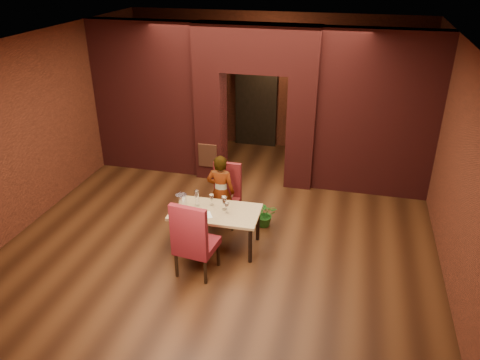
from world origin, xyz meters
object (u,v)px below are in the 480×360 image
at_px(wine_glass_c, 227,208).
at_px(person_seated, 221,192).
at_px(wine_glass_a, 212,200).
at_px(chair_near, 197,236).
at_px(potted_plant, 265,214).
at_px(dining_table, 216,228).
at_px(wine_bucket, 181,201).
at_px(wine_glass_b, 224,203).
at_px(water_bottle, 197,198).
at_px(chair_far, 224,196).

bearing_deg(wine_glass_c, person_seated, 114.16).
xyz_separation_m(person_seated, wine_glass_a, (-0.02, -0.46, 0.08)).
relative_size(chair_near, wine_glass_a, 6.45).
relative_size(person_seated, potted_plant, 2.97).
xyz_separation_m(dining_table, chair_near, (-0.08, -0.72, 0.29)).
bearing_deg(potted_plant, wine_bucket, -146.37).
bearing_deg(dining_table, person_seated, 96.81).
height_order(chair_near, person_seated, person_seated).
height_order(wine_glass_b, potted_plant, wine_glass_b).
xyz_separation_m(dining_table, wine_glass_b, (0.13, 0.08, 0.45)).
relative_size(person_seated, wine_glass_b, 5.86).
bearing_deg(wine_glass_c, wine_glass_b, 125.75).
distance_m(dining_table, wine_bucket, 0.72).
relative_size(dining_table, wine_bucket, 6.44).
bearing_deg(person_seated, wine_glass_c, 114.77).
bearing_deg(water_bottle, wine_bucket, -159.40).
bearing_deg(chair_far, wine_glass_c, -69.49).
bearing_deg(potted_plant, wine_glass_c, -118.75).
xyz_separation_m(person_seated, wine_glass_c, (0.29, -0.65, 0.08)).
distance_m(person_seated, wine_bucket, 0.80).
bearing_deg(chair_near, wine_glass_c, -104.81).
bearing_deg(wine_bucket, chair_near, -55.33).
relative_size(person_seated, wine_glass_c, 7.40).
xyz_separation_m(chair_far, wine_glass_c, (0.26, -0.77, 0.21)).
bearing_deg(water_bottle, chair_far, 67.42).
distance_m(dining_table, person_seated, 0.72).
xyz_separation_m(dining_table, wine_glass_a, (-0.11, 0.17, 0.43)).
height_order(dining_table, wine_glass_b, wine_glass_b).
bearing_deg(water_bottle, person_seated, 65.58).
bearing_deg(person_seated, potted_plant, -164.93).
bearing_deg(wine_glass_a, wine_bucket, -159.87).
height_order(wine_glass_c, water_bottle, water_bottle).
distance_m(wine_glass_b, potted_plant, 1.07).
relative_size(chair_far, wine_glass_c, 5.96).
distance_m(wine_glass_b, wine_bucket, 0.70).
xyz_separation_m(wine_glass_b, water_bottle, (-0.46, 0.01, 0.03)).
distance_m(dining_table, potted_plant, 1.06).
relative_size(dining_table, potted_plant, 3.10).
xyz_separation_m(dining_table, potted_plant, (0.66, 0.82, -0.10)).
distance_m(chair_near, wine_glass_b, 0.84).
bearing_deg(chair_near, wine_glass_b, -97.58).
xyz_separation_m(chair_near, wine_glass_a, (-0.04, 0.89, 0.14)).
xyz_separation_m(wine_glass_a, potted_plant, (0.77, 0.65, -0.53)).
height_order(wine_glass_a, water_bottle, water_bottle).
xyz_separation_m(chair_near, person_seated, (-0.02, 1.35, 0.06)).
xyz_separation_m(chair_near, potted_plant, (0.74, 1.54, -0.39)).
height_order(person_seated, wine_bucket, person_seated).
distance_m(chair_far, water_bottle, 0.76).
relative_size(chair_far, person_seated, 0.81).
xyz_separation_m(chair_far, water_bottle, (-0.27, -0.65, 0.26)).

